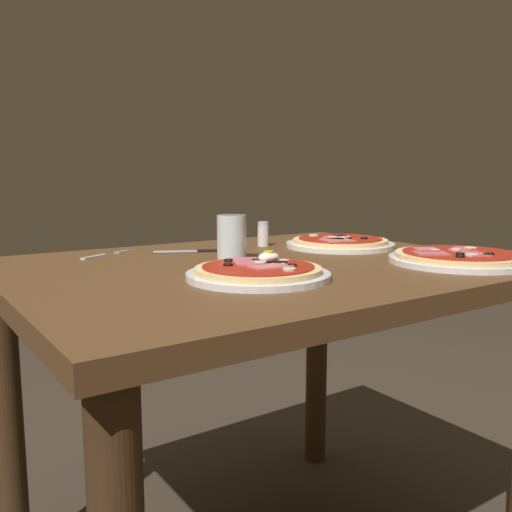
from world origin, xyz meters
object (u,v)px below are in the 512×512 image
object	(u,v)px
water_glass_near	(232,241)
salt_shaker	(263,234)
fork	(103,255)
dining_table	(263,319)
knife	(198,251)
pizza_foreground	(258,272)
pizza_across_left	(459,258)
pizza_across_right	(340,243)

from	to	relation	value
water_glass_near	salt_shaker	world-z (taller)	water_glass_near
fork	salt_shaker	size ratio (longest dim) A/B	2.18
dining_table	water_glass_near	world-z (taller)	water_glass_near
fork	knife	world-z (taller)	knife
water_glass_near	knife	size ratio (longest dim) A/B	0.56
pizza_foreground	pizza_across_left	bearing A→B (deg)	-12.06
water_glass_near	salt_shaker	distance (m)	0.26
water_glass_near	pizza_across_right	bearing A→B (deg)	5.00
pizza_across_left	salt_shaker	bearing A→B (deg)	111.59
water_glass_near	fork	bearing A→B (deg)	134.58
pizza_across_left	knife	size ratio (longest dim) A/B	1.67
pizza_across_left	water_glass_near	distance (m)	0.51
pizza_foreground	salt_shaker	xyz separation A→B (m)	(0.28, 0.38, 0.02)
pizza_across_left	pizza_across_right	bearing A→B (deg)	95.18
pizza_foreground	water_glass_near	distance (m)	0.23
knife	pizza_across_left	bearing A→B (deg)	-50.50
pizza_foreground	pizza_across_right	distance (m)	0.50
dining_table	pizza_across_left	size ratio (longest dim) A/B	3.55
knife	pizza_foreground	bearing A→B (deg)	-101.36
pizza_across_left	pizza_foreground	bearing A→B (deg)	167.94
pizza_foreground	water_glass_near	bearing A→B (deg)	70.85
pizza_across_right	water_glass_near	xyz separation A→B (m)	(-0.36, -0.03, 0.03)
dining_table	salt_shaker	size ratio (longest dim) A/B	16.18
pizza_across_left	fork	bearing A→B (deg)	138.64
knife	salt_shaker	world-z (taller)	salt_shaker
water_glass_near	dining_table	bearing A→B (deg)	-60.82
water_glass_near	pizza_foreground	bearing A→B (deg)	-109.15
dining_table	water_glass_near	distance (m)	0.19
salt_shaker	pizza_across_right	bearing A→B (deg)	-39.95
salt_shaker	water_glass_near	bearing A→B (deg)	-140.91
dining_table	knife	xyz separation A→B (m)	(-0.04, 0.23, 0.13)
water_glass_near	fork	xyz separation A→B (m)	(-0.22, 0.23, -0.04)
dining_table	knife	size ratio (longest dim) A/B	5.91
pizza_foreground	pizza_across_right	world-z (taller)	pizza_foreground
pizza_across_left	dining_table	bearing A→B (deg)	145.06
pizza_foreground	dining_table	bearing A→B (deg)	52.53
water_glass_near	knife	xyz separation A→B (m)	(0.00, 0.16, -0.04)
pizza_across_left	salt_shaker	xyz separation A→B (m)	(-0.19, 0.48, 0.02)
dining_table	pizza_foreground	size ratio (longest dim) A/B	3.97
salt_shaker	fork	bearing A→B (deg)	171.93
salt_shaker	knife	bearing A→B (deg)	-178.68
dining_table	pizza_across_left	bearing A→B (deg)	-34.94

